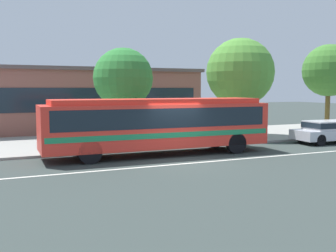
# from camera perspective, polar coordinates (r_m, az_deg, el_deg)

# --- Properties ---
(ground_plane) EXTENTS (120.00, 120.00, 0.00)m
(ground_plane) POSITION_cam_1_polar(r_m,az_deg,el_deg) (17.68, 1.92, -4.91)
(ground_plane) COLOR #333C39
(sidewalk_slab) EXTENTS (60.00, 8.00, 0.12)m
(sidewalk_slab) POSITION_cam_1_polar(r_m,az_deg,el_deg) (24.19, -5.38, -2.01)
(sidewalk_slab) COLOR #999891
(sidewalk_slab) RESTS_ON ground_plane
(lane_stripe_center) EXTENTS (56.00, 0.16, 0.01)m
(lane_stripe_center) POSITION_cam_1_polar(r_m,az_deg,el_deg) (16.97, 3.09, -5.33)
(lane_stripe_center) COLOR silver
(lane_stripe_center) RESTS_ON ground_plane
(transit_bus) EXTENTS (10.85, 2.67, 2.67)m
(transit_bus) POSITION_cam_1_polar(r_m,az_deg,el_deg) (18.90, -1.42, 0.53)
(transit_bus) COLOR red
(transit_bus) RESTS_ON ground_plane
(sedan_far_ahead) EXTENTS (4.75, 2.07, 1.29)m
(sedan_far_ahead) POSITION_cam_1_polar(r_m,az_deg,el_deg) (25.09, 22.19, -0.59)
(sedan_far_ahead) COLOR silver
(sedan_far_ahead) RESTS_ON ground_plane
(pedestrian_waiting_near_sign) EXTENTS (0.42, 0.42, 1.62)m
(pedestrian_waiting_near_sign) POSITION_cam_1_polar(r_m,az_deg,el_deg) (23.67, 4.63, 0.30)
(pedestrian_waiting_near_sign) COLOR #1C2C4E
(pedestrian_waiting_near_sign) RESTS_ON sidewalk_slab
(pedestrian_walking_along_curb) EXTENTS (0.42, 0.42, 1.76)m
(pedestrian_walking_along_curb) POSITION_cam_1_polar(r_m,az_deg,el_deg) (24.22, 6.84, 0.58)
(pedestrian_walking_along_curb) COLOR #1E334B
(pedestrian_walking_along_curb) RESTS_ON sidewalk_slab
(bus_stop_sign) EXTENTS (0.11, 0.44, 2.34)m
(bus_stop_sign) POSITION_cam_1_polar(r_m,az_deg,el_deg) (22.85, 8.59, 1.47)
(bus_stop_sign) COLOR gray
(bus_stop_sign) RESTS_ON sidewalk_slab
(street_tree_near_stop) EXTENTS (3.44, 3.44, 5.36)m
(street_tree_near_stop) POSITION_cam_1_polar(r_m,az_deg,el_deg) (23.17, -6.40, 6.78)
(street_tree_near_stop) COLOR brown
(street_tree_near_stop) RESTS_ON sidewalk_slab
(street_tree_mid_block) EXTENTS (4.30, 4.30, 6.21)m
(street_tree_mid_block) POSITION_cam_1_polar(r_m,az_deg,el_deg) (25.93, 10.27, 7.54)
(street_tree_mid_block) COLOR brown
(street_tree_mid_block) RESTS_ON sidewalk_slab
(street_tree_far_end) EXTENTS (3.78, 3.78, 6.24)m
(street_tree_far_end) POSITION_cam_1_polar(r_m,az_deg,el_deg) (31.56, 21.97, 7.34)
(street_tree_far_end) COLOR brown
(street_tree_far_end) RESTS_ON sidewalk_slab
(station_building) EXTENTS (16.46, 7.93, 4.62)m
(station_building) POSITION_cam_1_polar(r_m,az_deg,el_deg) (31.24, -11.79, 3.73)
(station_building) COLOR brown
(station_building) RESTS_ON ground_plane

